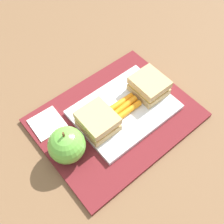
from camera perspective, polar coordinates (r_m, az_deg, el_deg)
The scene contains 8 objects.
ground_plane at distance 0.65m, azimuth 0.85°, elevation -1.47°, with size 2.40×2.40×0.00m, color brown.
lunchbag_mat at distance 0.65m, azimuth 0.85°, elevation -1.24°, with size 0.36×0.28×0.01m, color maroon.
food_tray at distance 0.65m, azimuth 2.56°, elevation 0.49°, with size 0.23×0.17×0.01m, color white.
sandwich_half_left at distance 0.66m, azimuth 7.78°, elevation 5.45°, with size 0.07×0.08×0.04m.
sandwich_half_right at distance 0.60m, azimuth -3.00°, elevation -1.97°, with size 0.07×0.08×0.04m.
carrot_sticks_bundle at distance 0.63m, azimuth 2.49°, elevation 1.07°, with size 0.08×0.04×0.02m.
apple at distance 0.57m, azimuth -9.46°, elevation -6.86°, with size 0.08×0.08×0.09m.
paper_napkin at distance 0.65m, azimuth -13.42°, elevation -2.32°, with size 0.07×0.07×0.00m, color white.
Camera 1 is at (0.23, 0.26, 0.55)m, focal length 43.65 mm.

